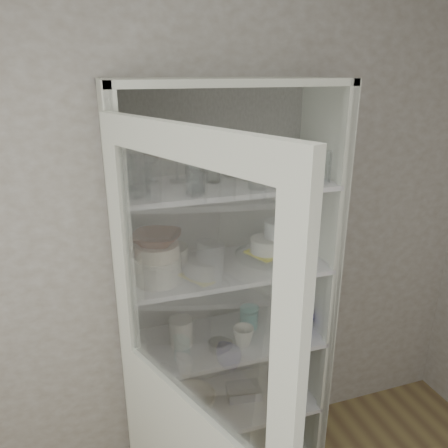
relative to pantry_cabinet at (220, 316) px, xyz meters
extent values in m
cube|color=gray|center=(-0.20, 0.16, 0.36)|extent=(3.60, 0.02, 2.60)
cube|color=silver|center=(-0.48, -0.06, 0.11)|extent=(0.03, 0.45, 2.10)
cube|color=silver|center=(0.48, -0.06, 0.11)|extent=(0.03, 0.45, 2.10)
cube|color=slate|center=(0.00, 0.15, 0.11)|extent=(1.00, 0.03, 2.10)
cube|color=silver|center=(0.00, -0.06, 1.14)|extent=(1.00, 0.45, 0.03)
cube|color=silver|center=(0.00, -0.08, -0.49)|extent=(0.94, 0.42, 0.02)
cube|color=silver|center=(0.00, -0.08, -0.09)|extent=(0.94, 0.42, 0.02)
cube|color=silver|center=(0.00, -0.08, 0.31)|extent=(0.94, 0.42, 0.02)
cube|color=silver|center=(0.00, -0.08, 0.71)|extent=(0.94, 0.42, 0.02)
cube|color=silver|center=(-0.33, -0.70, 1.01)|extent=(0.38, 0.85, 0.10)
cube|color=silver|center=(-0.48, -0.33, 0.56)|extent=(0.07, 0.10, 0.80)
cube|color=silver|center=(-0.18, -1.08, 0.56)|extent=(0.07, 0.10, 0.80)
cube|color=silver|center=(-0.33, -0.70, 0.56)|extent=(0.29, 0.67, 0.78)
cylinder|color=silver|center=(-0.41, -0.18, 0.80)|extent=(0.10, 0.10, 0.15)
cylinder|color=silver|center=(-0.38, -0.21, 0.79)|extent=(0.08, 0.08, 0.13)
cylinder|color=silver|center=(-0.17, -0.22, 0.80)|extent=(0.10, 0.10, 0.15)
cylinder|color=silver|center=(-0.15, -0.17, 0.79)|extent=(0.08, 0.08, 0.14)
cylinder|color=silver|center=(0.09, -0.21, 0.79)|extent=(0.09, 0.09, 0.15)
cylinder|color=silver|center=(0.41, -0.21, 0.79)|extent=(0.09, 0.09, 0.14)
cylinder|color=silver|center=(0.27, -0.18, 0.80)|extent=(0.09, 0.09, 0.15)
cylinder|color=silver|center=(-0.41, -0.07, 0.79)|extent=(0.09, 0.09, 0.15)
cylinder|color=silver|center=(-0.37, -0.06, 0.79)|extent=(0.09, 0.09, 0.14)
cylinder|color=silver|center=(-0.05, -0.05, 0.78)|extent=(0.08, 0.08, 0.13)
cylinder|color=silver|center=(-0.32, -0.13, 0.38)|extent=(0.21, 0.21, 0.11)
cylinder|color=silver|center=(-0.26, 0.07, 0.36)|extent=(0.23, 0.23, 0.07)
cylinder|color=beige|center=(-0.32, -0.13, 0.46)|extent=(0.23, 0.23, 0.06)
imported|color=#552612|center=(-0.32, -0.13, 0.52)|extent=(0.27, 0.27, 0.05)
cylinder|color=silver|center=(0.23, -0.05, 0.33)|extent=(0.38, 0.38, 0.02)
cube|color=yellow|center=(0.23, -0.05, 0.34)|extent=(0.21, 0.21, 0.01)
cylinder|color=silver|center=(0.23, -0.05, 0.38)|extent=(0.17, 0.17, 0.07)
cylinder|color=silver|center=(0.29, -0.04, 0.41)|extent=(0.14, 0.14, 0.18)
imported|color=navy|center=(0.41, -0.10, -0.03)|extent=(0.15, 0.15, 0.10)
imported|color=#237776|center=(0.17, 0.01, -0.03)|extent=(0.12, 0.12, 0.09)
imported|color=silver|center=(0.06, -0.16, -0.03)|extent=(0.12, 0.12, 0.10)
cylinder|color=#237776|center=(0.15, -0.03, -0.03)|extent=(0.09, 0.09, 0.09)
ellipsoid|color=#237776|center=(0.15, -0.03, 0.02)|extent=(0.09, 0.09, 0.02)
cylinder|color=#B6B6B6|center=(-0.06, -0.15, -0.06)|extent=(0.10, 0.10, 0.04)
cylinder|color=silver|center=(-0.22, -0.06, -0.01)|extent=(0.12, 0.12, 0.14)
imported|color=beige|center=(-0.17, -0.05, -0.44)|extent=(0.25, 0.25, 0.08)
cube|color=#A2A3AF|center=(0.11, -0.06, -0.45)|extent=(0.20, 0.15, 0.05)
camera|label=1|loc=(-0.60, -1.85, 1.20)|focal=35.00mm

